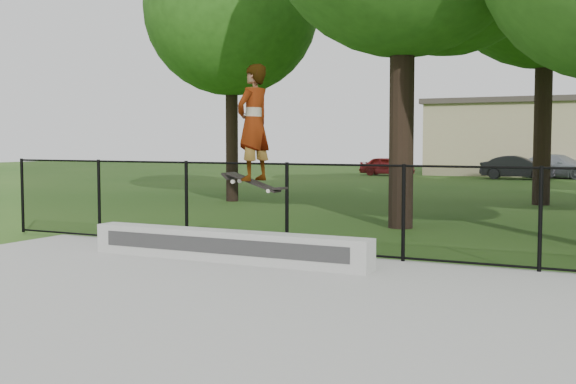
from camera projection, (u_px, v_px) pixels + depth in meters
The scene contains 9 objects.
ground at pixel (182, 376), 5.84m from camera, with size 100.00×100.00×0.00m, color #224B15.
concrete_slab at pixel (182, 373), 5.84m from camera, with size 14.00×12.00×0.06m, color #9D9D98.
grind_ledge at pixel (226, 246), 11.11m from camera, with size 4.74×0.40×0.47m, color #AFB0AA.
car_a at pixel (387, 166), 40.55m from camera, with size 1.24×3.06×1.05m, color maroon.
car_b at pixel (518, 168), 36.43m from camera, with size 1.25×3.26×1.18m, color black.
car_c at pixel (559, 166), 37.34m from camera, with size 1.76×3.97×1.25m, color gray.
skater_airborne at pixel (253, 125), 10.62m from camera, with size 0.81×0.69×1.92m.
chainlink_fence at pixel (403, 213), 11.05m from camera, with size 16.06×0.06×1.50m.
distant_building at pixel (542, 137), 40.51m from camera, with size 12.40×6.40×4.30m.
Camera 1 is at (3.32, -4.74, 1.90)m, focal length 45.00 mm.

